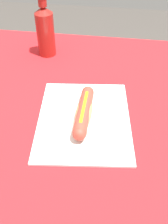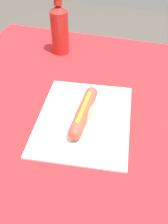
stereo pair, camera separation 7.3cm
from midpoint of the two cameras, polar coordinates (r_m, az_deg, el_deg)
The scene contains 4 objects.
dining_table at distance 0.85m, azimuth -5.44°, elevation -8.55°, with size 1.11×0.97×0.76m.
paper_wrapper at distance 0.75m, azimuth -2.79°, elevation -1.66°, with size 0.33×0.26×0.01m, color white.
hot_dog at distance 0.73m, azimuth -2.86°, elevation -0.08°, with size 0.21×0.05×0.05m.
soda_bottle at distance 1.03m, azimuth -10.70°, elevation 17.35°, with size 0.07×0.07×0.23m.
Camera 1 is at (-0.52, -0.12, 1.28)m, focal length 41.25 mm.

